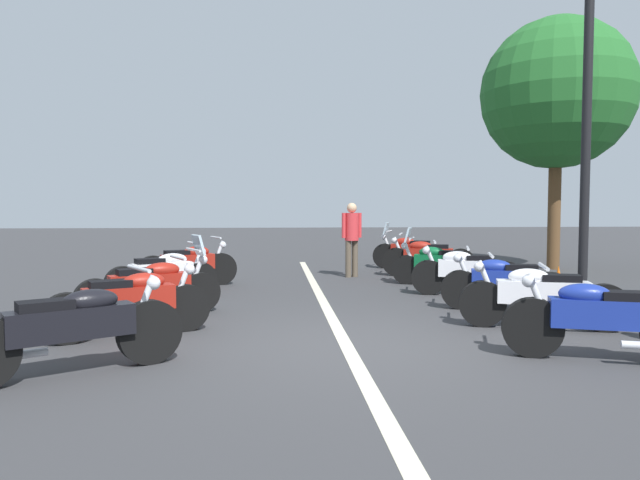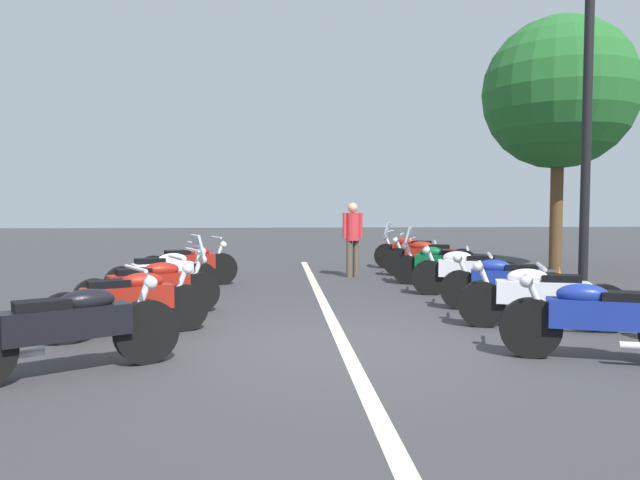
# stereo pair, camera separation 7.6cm
# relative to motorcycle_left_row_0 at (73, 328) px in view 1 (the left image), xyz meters

# --- Properties ---
(ground_plane) EXTENTS (80.00, 80.00, 0.00)m
(ground_plane) POSITION_rel_motorcycle_left_row_0_xyz_m (0.96, -2.75, -0.46)
(ground_plane) COLOR #38383A
(lane_centre_stripe) EXTENTS (14.94, 0.16, 0.01)m
(lane_centre_stripe) POSITION_rel_motorcycle_left_row_0_xyz_m (3.81, -2.75, -0.46)
(lane_centre_stripe) COLOR beige
(lane_centre_stripe) RESTS_ON ground_plane
(motorcycle_left_row_0) EXTENTS (1.26, 1.92, 1.01)m
(motorcycle_left_row_0) POSITION_rel_motorcycle_left_row_0_xyz_m (0.00, 0.00, 0.00)
(motorcycle_left_row_0) COLOR black
(motorcycle_left_row_0) RESTS_ON ground_plane
(motorcycle_left_row_1) EXTENTS (1.07, 1.90, 0.98)m
(motorcycle_left_row_1) POSITION_rel_motorcycle_left_row_0_xyz_m (1.65, -0.14, -0.02)
(motorcycle_left_row_1) COLOR black
(motorcycle_left_row_1) RESTS_ON ground_plane
(motorcycle_left_row_2) EXTENTS (1.11, 1.98, 1.20)m
(motorcycle_left_row_2) POSITION_rel_motorcycle_left_row_0_xyz_m (2.99, -0.12, -0.00)
(motorcycle_left_row_2) COLOR black
(motorcycle_left_row_2) RESTS_ON ground_plane
(motorcycle_left_row_3) EXTENTS (1.09, 1.82, 0.99)m
(motorcycle_left_row_3) POSITION_rel_motorcycle_left_row_0_xyz_m (4.67, 0.03, -0.02)
(motorcycle_left_row_3) COLOR black
(motorcycle_left_row_3) RESTS_ON ground_plane
(motorcycle_left_row_4) EXTENTS (1.01, 1.93, 1.01)m
(motorcycle_left_row_4) POSITION_rel_motorcycle_left_row_0_xyz_m (6.18, -0.18, -0.00)
(motorcycle_left_row_4) COLOR black
(motorcycle_left_row_4) RESTS_ON ground_plane
(motorcycle_right_row_0) EXTENTS (0.91, 1.96, 1.00)m
(motorcycle_right_row_0) POSITION_rel_motorcycle_left_row_0_xyz_m (0.11, -5.31, -0.01)
(motorcycle_right_row_0) COLOR black
(motorcycle_right_row_0) RESTS_ON ground_plane
(motorcycle_right_row_1) EXTENTS (0.92, 2.10, 0.99)m
(motorcycle_right_row_1) POSITION_rel_motorcycle_left_row_0_xyz_m (1.69, -5.43, -0.01)
(motorcycle_right_row_1) COLOR black
(motorcycle_right_row_1) RESTS_ON ground_plane
(motorcycle_right_row_2) EXTENTS (0.89, 1.94, 0.99)m
(motorcycle_right_row_2) POSITION_rel_motorcycle_left_row_0_xyz_m (3.04, -5.49, -0.01)
(motorcycle_right_row_2) COLOR black
(motorcycle_right_row_2) RESTS_ON ground_plane
(motorcycle_right_row_3) EXTENTS (0.83, 1.99, 1.00)m
(motorcycle_right_row_3) POSITION_rel_motorcycle_left_row_0_xyz_m (4.60, -5.41, -0.01)
(motorcycle_right_row_3) COLOR black
(motorcycle_right_row_3) RESTS_ON ground_plane
(motorcycle_right_row_4) EXTENTS (0.96, 1.92, 1.20)m
(motorcycle_right_row_4) POSITION_rel_motorcycle_left_row_0_xyz_m (6.01, -5.31, -0.01)
(motorcycle_right_row_4) COLOR black
(motorcycle_right_row_4) RESTS_ON ground_plane
(motorcycle_right_row_5) EXTENTS (0.92, 2.09, 1.01)m
(motorcycle_right_row_5) POSITION_rel_motorcycle_left_row_0_xyz_m (7.50, -5.48, 0.00)
(motorcycle_right_row_5) COLOR black
(motorcycle_right_row_5) RESTS_ON ground_plane
(motorcycle_right_row_6) EXTENTS (1.00, 1.95, 1.22)m
(motorcycle_right_row_6) POSITION_rel_motorcycle_left_row_0_xyz_m (9.14, -5.48, 0.01)
(motorcycle_right_row_6) COLOR black
(motorcycle_right_row_6) RESTS_ON ground_plane
(street_lamp_twin_globe) EXTENTS (0.32, 1.22, 5.25)m
(street_lamp_twin_globe) POSITION_rel_motorcycle_left_row_0_xyz_m (2.87, -6.66, 3.08)
(street_lamp_twin_globe) COLOR black
(street_lamp_twin_globe) RESTS_ON ground_plane
(traffic_cone_2) EXTENTS (0.36, 0.36, 0.61)m
(traffic_cone_2) POSITION_rel_motorcycle_left_row_0_xyz_m (3.84, -6.77, -0.17)
(traffic_cone_2) COLOR orange
(traffic_cone_2) RESTS_ON ground_plane
(bystander_1) EXTENTS (0.32, 0.49, 1.72)m
(bystander_1) POSITION_rel_motorcycle_left_row_0_xyz_m (7.56, -3.71, 0.55)
(bystander_1) COLOR brown
(bystander_1) RESTS_ON ground_plane
(roadside_tree_0) EXTENTS (3.86, 3.86, 6.48)m
(roadside_tree_0) POSITION_rel_motorcycle_left_row_0_xyz_m (8.85, -9.21, 4.07)
(roadside_tree_0) COLOR brown
(roadside_tree_0) RESTS_ON ground_plane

